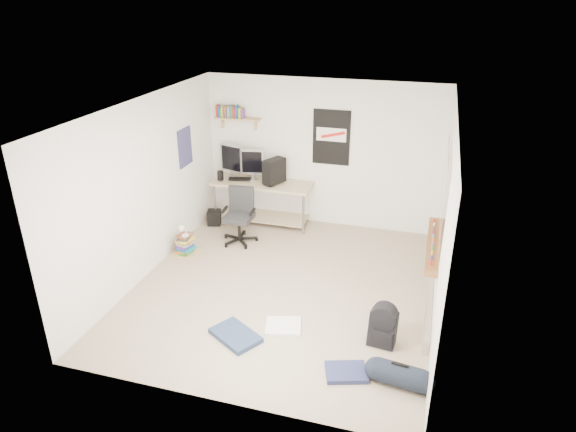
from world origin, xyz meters
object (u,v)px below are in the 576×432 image
(desk, at_px, (264,202))
(book_stack, at_px, (186,245))
(backpack, at_px, (383,329))
(office_chair, at_px, (239,214))
(duffel_bag, at_px, (399,374))

(desk, bearing_deg, book_stack, -125.62)
(backpack, xyz_separation_m, book_stack, (-3.21, 1.37, -0.05))
(desk, xyz_separation_m, office_chair, (-0.13, -0.89, 0.12))
(office_chair, bearing_deg, book_stack, -143.16)
(backpack, height_order, duffel_bag, backpack)
(desk, distance_m, book_stack, 1.70)
(office_chair, bearing_deg, backpack, -43.26)
(desk, height_order, book_stack, desk)
(backpack, bearing_deg, book_stack, 163.06)
(office_chair, distance_m, backpack, 3.23)
(book_stack, bearing_deg, desk, 62.05)
(office_chair, bearing_deg, desk, 76.26)
(office_chair, bearing_deg, duffel_bag, -48.64)
(desk, relative_size, book_stack, 3.64)
(office_chair, distance_m, duffel_bag, 3.84)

